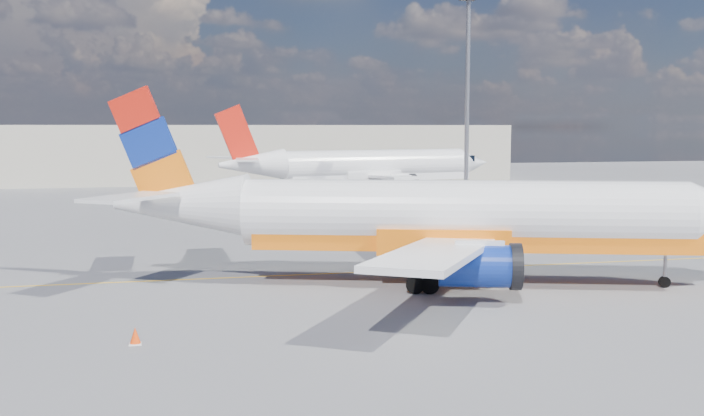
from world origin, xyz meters
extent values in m
plane|color=#57575B|center=(0.00, 0.00, 0.00)|extent=(240.00, 240.00, 0.00)
cube|color=gold|center=(0.00, 3.00, 0.01)|extent=(70.00, 0.15, 0.01)
cube|color=#BAB3A0|center=(5.00, 75.00, 4.00)|extent=(70.00, 14.00, 8.00)
cylinder|color=white|center=(6.68, -1.21, 3.52)|extent=(21.50, 9.55, 3.32)
cone|color=white|center=(-6.85, 3.00, 3.86)|extent=(7.46, 5.04, 3.15)
cube|color=black|center=(17.49, -4.57, 4.05)|extent=(2.25, 2.64, 0.68)
cube|color=orange|center=(7.14, -1.35, 2.39)|extent=(21.33, 8.99, 1.17)
cube|color=white|center=(7.31, 5.76, 2.64)|extent=(3.79, 11.88, 0.78)
cube|color=white|center=(3.25, -7.30, 2.64)|extent=(8.75, 11.64, 0.78)
cylinder|color=navy|center=(8.45, 2.85, 1.71)|extent=(3.91, 2.82, 1.86)
cylinder|color=navy|center=(5.84, -5.55, 1.71)|extent=(3.91, 2.82, 1.86)
cylinder|color=black|center=(9.94, 2.38, 1.71)|extent=(1.07, 2.10, 2.05)
cylinder|color=black|center=(7.33, -6.01, 1.71)|extent=(1.07, 2.10, 2.05)
cube|color=orange|center=(-8.25, 3.43, 6.84)|extent=(4.46, 1.64, 6.09)
cube|color=white|center=(-7.32, 6.41, 4.49)|extent=(2.21, 4.91, 0.18)
cube|color=white|center=(-9.17, 0.45, 4.49)|extent=(4.57, 5.23, 0.18)
cylinder|color=#93929A|center=(16.00, -4.10, 1.22)|extent=(0.22, 0.22, 2.05)
cylinder|color=black|center=(16.00, -4.10, 0.27)|extent=(0.59, 0.39, 0.55)
cylinder|color=black|center=(5.51, 1.61, 0.44)|extent=(0.95, 0.62, 0.88)
cylinder|color=black|center=(4.11, -2.86, 0.44)|extent=(0.95, 0.62, 0.88)
cylinder|color=white|center=(14.48, 46.59, 3.57)|extent=(22.02, 8.26, 3.37)
cone|color=white|center=(27.04, 49.53, 3.57)|extent=(4.63, 4.19, 3.37)
cone|color=white|center=(0.48, 43.31, 3.92)|extent=(7.49, 4.70, 3.20)
cube|color=black|center=(25.69, 49.21, 4.12)|extent=(2.16, 2.61, 0.69)
cube|color=white|center=(14.96, 46.70, 2.43)|extent=(21.88, 7.68, 1.19)
cube|color=white|center=(11.45, 53.01, 2.68)|extent=(8.26, 12.04, 0.80)
cube|color=white|center=(14.62, 39.49, 2.68)|extent=(3.34, 11.95, 0.80)
cylinder|color=white|center=(13.95, 51.05, 1.74)|extent=(3.91, 2.65, 1.88)
cylinder|color=white|center=(15.98, 42.36, 1.74)|extent=(3.91, 2.65, 1.88)
cylinder|color=black|center=(15.49, 51.41, 1.74)|extent=(0.96, 2.14, 2.08)
cylinder|color=black|center=(17.53, 42.72, 1.74)|extent=(0.96, 2.14, 2.08)
cube|color=red|center=(-0.97, 42.97, 6.94)|extent=(4.60, 1.35, 6.19)
cube|color=white|center=(-1.70, 46.06, 4.56)|extent=(4.44, 5.37, 0.18)
cube|color=white|center=(-0.25, 39.88, 4.56)|extent=(2.59, 5.13, 0.18)
cylinder|color=#93929A|center=(24.14, 48.85, 1.24)|extent=(0.21, 0.21, 2.08)
cylinder|color=black|center=(24.14, 48.85, 0.28)|extent=(0.60, 0.36, 0.56)
cylinder|color=black|center=(12.01, 48.46, 0.45)|extent=(0.96, 0.57, 0.89)
cylinder|color=black|center=(13.09, 43.82, 0.45)|extent=(0.96, 0.57, 0.89)
cube|color=white|center=(-8.57, -8.84, 0.02)|extent=(0.45, 0.45, 0.04)
cone|color=#FF420A|center=(-8.57, -8.84, 0.34)|extent=(0.38, 0.38, 0.58)
cylinder|color=#93929A|center=(20.48, 34.56, 9.87)|extent=(0.43, 0.43, 19.73)
camera|label=1|loc=(-6.96, -37.30, 7.77)|focal=40.00mm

